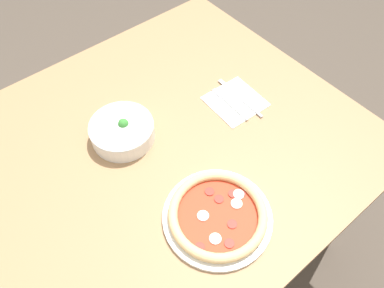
% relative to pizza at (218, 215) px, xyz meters
% --- Properties ---
extents(ground_plane, '(8.00, 8.00, 0.00)m').
position_rel_pizza_xyz_m(ground_plane, '(0.01, 0.30, -0.77)').
color(ground_plane, '#4C4238').
extents(dining_table, '(1.26, 1.06, 0.75)m').
position_rel_pizza_xyz_m(dining_table, '(0.01, 0.30, -0.11)').
color(dining_table, '#99724C').
rests_on(dining_table, ground_plane).
extents(pizza, '(0.29, 0.29, 0.04)m').
position_rel_pizza_xyz_m(pizza, '(0.00, 0.00, 0.00)').
color(pizza, white).
rests_on(pizza, dining_table).
extents(bowl, '(0.20, 0.20, 0.08)m').
position_rel_pizza_xyz_m(bowl, '(-0.04, 0.39, 0.02)').
color(bowl, white).
rests_on(bowl, dining_table).
extents(napkin, '(0.17, 0.17, 0.00)m').
position_rel_pizza_xyz_m(napkin, '(0.33, 0.28, -0.02)').
color(napkin, white).
rests_on(napkin, dining_table).
extents(fork, '(0.02, 0.17, 0.00)m').
position_rel_pizza_xyz_m(fork, '(0.30, 0.28, -0.01)').
color(fork, silver).
rests_on(fork, napkin).
extents(knife, '(0.02, 0.21, 0.01)m').
position_rel_pizza_xyz_m(knife, '(0.35, 0.27, -0.01)').
color(knife, silver).
rests_on(knife, napkin).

